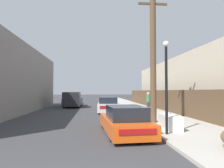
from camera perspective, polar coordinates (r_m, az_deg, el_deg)
name	(u,v)px	position (r m, az deg, el deg)	size (l,w,h in m)	color
sidewalk_curb	(131,106)	(26.37, 5.36, -6.22)	(4.20, 63.00, 0.12)	#ADA89E
discarded_fridge	(170,122)	(10.39, 16.24, -10.34)	(0.74, 1.71, 0.74)	silver
parked_sports_car_red	(125,121)	(9.49, 3.60, -10.54)	(2.10, 4.71, 1.31)	#E05114
car_parked_mid	(108,105)	(18.84, -1.11, -6.05)	(2.12, 4.43, 1.43)	silver
pickup_truck	(73,100)	(25.37, -11.14, -4.38)	(2.06, 5.77, 1.86)	#232328
utility_pole	(153,55)	(12.49, 11.66, 8.24)	(1.80, 0.36, 8.03)	brown
street_lamp	(166,79)	(9.09, 15.25, 1.41)	(0.26, 0.26, 4.09)	black
wooden_fence	(162,100)	(20.52, 14.11, -4.46)	(0.08, 31.32, 1.96)	brown
building_right_house	(194,85)	(23.17, 22.50, -0.27)	(6.00, 22.68, 5.28)	beige
pedestrian	(148,101)	(19.09, 10.31, -4.89)	(0.34, 0.34, 1.76)	#282D42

